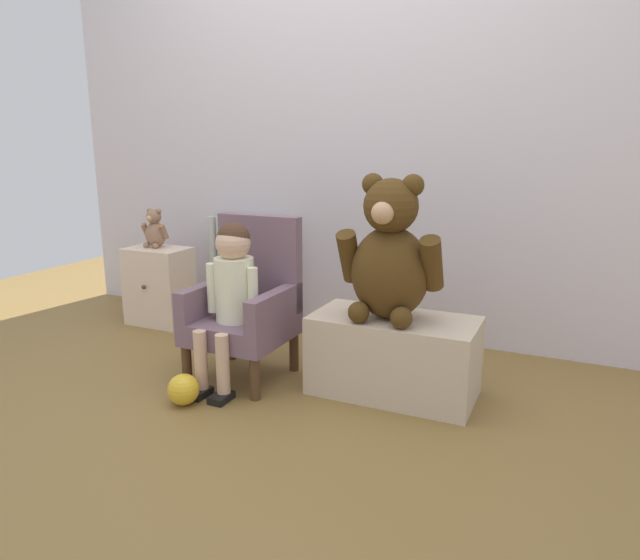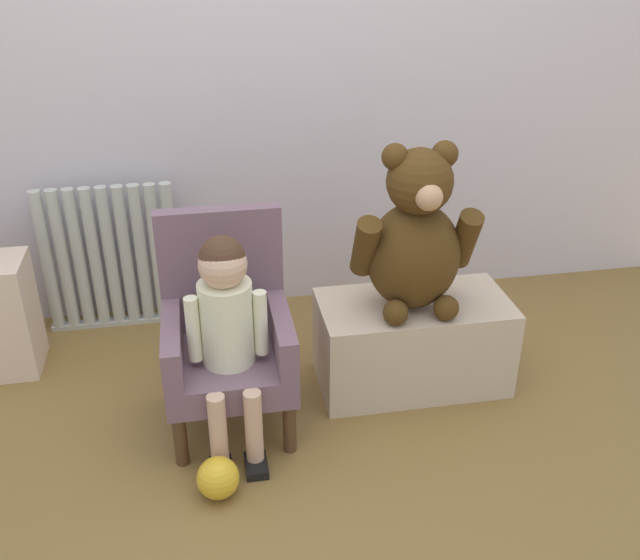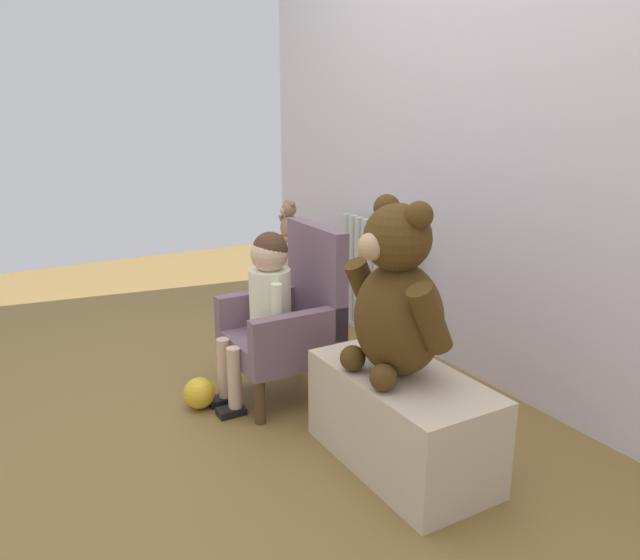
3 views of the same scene
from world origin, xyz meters
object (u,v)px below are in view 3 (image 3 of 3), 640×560
(child_armchair, at_px, (291,320))
(small_teddy_bear, at_px, (289,223))
(radiator, at_px, (371,279))
(child_figure, at_px, (265,294))
(low_bench, at_px, (401,419))
(toy_ball, at_px, (199,393))
(small_dresser, at_px, (289,280))
(large_teddy_bear, at_px, (397,299))

(child_armchair, bearing_deg, small_teddy_bear, 153.03)
(radiator, height_order, child_armchair, child_armchair)
(child_figure, bearing_deg, low_bench, 15.85)
(child_armchair, distance_m, toy_ball, 0.48)
(small_dresser, xyz_separation_m, child_figure, (0.88, -0.56, 0.24))
(large_teddy_bear, distance_m, toy_ball, 1.00)
(radiator, bearing_deg, small_dresser, -150.03)
(low_bench, xyz_separation_m, small_teddy_bear, (-1.58, 0.39, 0.38))
(child_armchair, bearing_deg, toy_ball, -99.71)
(radiator, distance_m, child_armchair, 0.82)
(low_bench, relative_size, toy_ball, 5.29)
(small_dresser, height_order, large_teddy_bear, large_teddy_bear)
(child_armchair, relative_size, child_figure, 1.01)
(child_armchair, height_order, low_bench, child_armchair)
(large_teddy_bear, xyz_separation_m, small_teddy_bear, (-1.56, 0.41, -0.04))
(child_armchair, xyz_separation_m, small_teddy_bear, (-0.90, 0.46, 0.22))
(low_bench, distance_m, small_teddy_bear, 1.67)
(low_bench, bearing_deg, toy_ball, -147.83)
(small_teddy_bear, height_order, toy_ball, small_teddy_bear)
(toy_ball, bearing_deg, child_figure, 76.31)
(child_armchair, height_order, small_teddy_bear, child_armchair)
(child_figure, distance_m, large_teddy_bear, 0.69)
(small_dresser, bearing_deg, large_teddy_bear, -14.11)
(radiator, height_order, small_dresser, radiator)
(radiator, bearing_deg, large_teddy_bear, -30.86)
(child_figure, xyz_separation_m, low_bench, (0.67, 0.19, -0.30))
(radiator, bearing_deg, child_armchair, -58.48)
(small_teddy_bear, bearing_deg, child_figure, -32.51)
(radiator, xyz_separation_m, low_bench, (1.10, -0.63, -0.14))
(child_figure, bearing_deg, small_teddy_bear, 147.49)
(child_figure, height_order, large_teddy_bear, large_teddy_bear)
(small_dresser, xyz_separation_m, small_teddy_bear, (-0.02, 0.02, 0.33))
(child_figure, height_order, small_teddy_bear, child_figure)
(large_teddy_bear, bearing_deg, toy_ball, -148.18)
(small_dresser, relative_size, small_teddy_bear, 1.98)
(child_figure, bearing_deg, small_dresser, 147.74)
(child_figure, bearing_deg, radiator, 117.75)
(child_armchair, height_order, toy_ball, child_armchair)
(child_armchair, relative_size, large_teddy_bear, 1.23)
(small_dresser, bearing_deg, low_bench, -13.23)
(small_dresser, bearing_deg, child_armchair, -26.54)
(small_teddy_bear, bearing_deg, child_armchair, -26.97)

